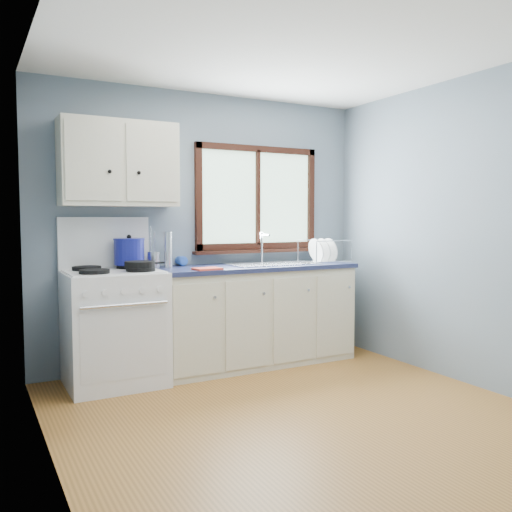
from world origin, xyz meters
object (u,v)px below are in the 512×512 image
gas_range (114,324)px  utensil_crock (154,260)px  base_cabinets (255,320)px  skillet (140,264)px  stockpot (129,251)px  dish_rack (324,256)px  sink (272,271)px  thermos (168,250)px

gas_range → utensil_crock: size_ratio=3.80×
base_cabinets → skillet: 1.27m
gas_range → utensil_crock: bearing=21.9°
base_cabinets → stockpot: bearing=173.7°
stockpot → utensil_crock: utensil_crock is taller
dish_rack → skillet: bearing=-176.0°
stockpot → sink: bearing=-5.4°
utensil_crock → thermos: size_ratio=1.13×
base_cabinets → skillet: bearing=-172.0°
thermos → dish_rack: (1.57, -0.12, -0.10)m
dish_rack → thermos: bearing=174.6°
stockpot → utensil_crock: bearing=3.3°
base_cabinets → sink: sink is taller
base_cabinets → sink: size_ratio=2.20×
base_cabinets → thermos: bearing=171.0°
sink → dish_rack: sink is taller
skillet → stockpot: size_ratio=1.23×
thermos → dish_rack: size_ratio=0.70×
skillet → utensil_crock: 0.36m
skillet → utensil_crock: (0.20, 0.29, 0.01)m
dish_rack → stockpot: bearing=175.5°
skillet → thermos: (0.33, 0.28, 0.09)m
skillet → dish_rack: 1.91m
skillet → utensil_crock: bearing=35.6°
dish_rack → base_cabinets: bearing=179.3°
base_cabinets → thermos: (-0.79, 0.13, 0.67)m
skillet → base_cabinets: bearing=-11.6°
utensil_crock → stockpot: bearing=-176.7°
base_cabinets → thermos: thermos is taller
sink → utensil_crock: 1.12m
gas_range → utensil_crock: (0.39, 0.16, 0.50)m
sink → thermos: 1.01m
utensil_crock → dish_rack: 1.70m
skillet → utensil_crock: size_ratio=1.07×
base_cabinets → dish_rack: dish_rack is taller
skillet → sink: bearing=-12.8°
utensil_crock → gas_range: bearing=-158.1°
skillet → thermos: 0.44m
base_cabinets → gas_range: bearing=-179.2°
skillet → gas_range: bearing=123.0°
base_cabinets → skillet: size_ratio=4.82×
base_cabinets → skillet: skillet is taller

